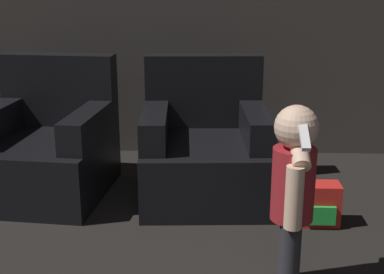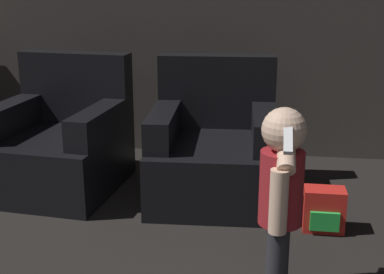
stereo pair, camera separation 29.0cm
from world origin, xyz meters
TOP-DOWN VIEW (x-y plane):
  - armchair_left at (-0.98, 3.59)m, footprint 0.89×0.96m
  - armchair_right at (0.09, 3.59)m, footprint 0.86×0.93m
  - person_toddler at (0.50, 2.44)m, footprint 0.19×0.34m
  - toy_backpack at (0.77, 3.13)m, footprint 0.23×0.17m

SIDE VIEW (x-z plane):
  - toy_backpack at x=0.77m, z-range 0.00..0.25m
  - armchair_left at x=-0.98m, z-range -0.14..0.75m
  - armchair_right at x=0.09m, z-range -0.14..0.75m
  - person_toddler at x=0.50m, z-range 0.08..0.96m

